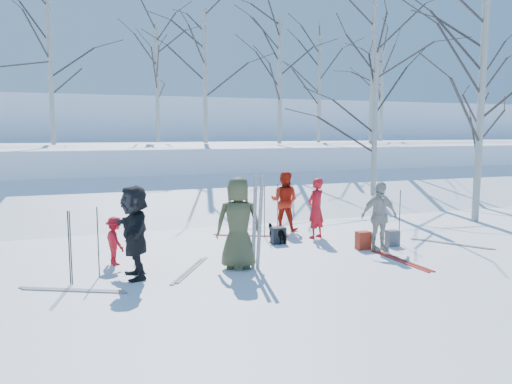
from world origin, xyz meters
name	(u,v)px	position (x,y,z in m)	size (l,w,h in m)	color
ground	(280,260)	(0.00, 0.00, 0.00)	(120.00, 120.00, 0.00)	white
snow_ramp	(201,207)	(0.00, 7.00, 0.15)	(70.00, 9.50, 1.40)	white
snow_plateau	(155,164)	(0.00, 17.00, 1.00)	(70.00, 18.00, 2.20)	white
far_hill	(119,139)	(0.00, 38.00, 2.00)	(90.00, 30.00, 6.00)	white
skier_olive_center	(238,223)	(-1.03, -0.28, 0.92)	(0.90, 0.59, 1.85)	#43472A
skier_red_north	(316,208)	(1.74, 1.77, 0.78)	(0.57, 0.37, 1.56)	red
skier_redor_behind	(284,201)	(1.39, 3.00, 0.82)	(0.80, 0.62, 1.64)	#B5200D
skier_red_seated	(115,241)	(-3.33, 0.87, 0.50)	(0.65, 0.37, 1.00)	red
skier_cream_east	(379,216)	(2.49, 0.06, 0.80)	(0.94, 0.39, 1.60)	beige
skier_grey_west	(135,232)	(-3.05, -0.22, 0.88)	(1.62, 0.52, 1.75)	black
dog	(277,234)	(0.57, 1.54, 0.24)	(0.26, 0.57, 0.48)	black
upright_ski_left	(254,223)	(-0.76, -0.48, 0.95)	(0.07, 0.02, 1.90)	silver
upright_ski_right	(260,223)	(-0.67, -0.54, 0.95)	(0.07, 0.02, 1.90)	silver
ski_pair_a	(451,244)	(4.52, -0.04, 0.01)	(1.17, 1.72, 0.02)	silver
ski_pair_b	(72,290)	(-4.18, -0.64, 0.01)	(1.79, 1.03, 0.02)	silver
ski_pair_c	(190,270)	(-1.98, -0.11, 0.01)	(1.15, 1.73, 0.02)	silver
ski_pair_d	(401,260)	(2.39, -0.94, 0.01)	(0.26, 1.91, 0.02)	#AD2118
ski_pair_e	(251,236)	(0.25, 2.57, 0.01)	(1.79, 1.02, 0.02)	#AD2118
ski_pole_a	(382,215)	(3.12, 0.85, 0.67)	(0.02, 0.02, 1.34)	black
ski_pole_b	(400,217)	(3.32, 0.42, 0.67)	(0.02, 0.02, 1.34)	black
ski_pole_c	(235,219)	(-0.51, 1.58, 0.67)	(0.02, 0.02, 1.34)	black
ski_pole_d	(69,248)	(-4.20, -0.23, 0.67)	(0.02, 0.02, 1.34)	black
ski_pole_e	(140,223)	(-2.70, 1.79, 0.67)	(0.02, 0.02, 1.34)	black
ski_pole_f	(278,209)	(1.04, 2.65, 0.67)	(0.02, 0.02, 1.34)	black
ski_pole_g	(265,212)	(0.54, 2.33, 0.67)	(0.02, 0.02, 1.34)	black
ski_pole_h	(98,242)	(-3.69, 0.10, 0.67)	(0.02, 0.02, 1.34)	black
ski_pole_i	(71,248)	(-4.17, -0.27, 0.67)	(0.02, 0.02, 1.34)	black
backpack_red	(363,240)	(2.21, 0.27, 0.21)	(0.32, 0.22, 0.42)	#9D2A18
backpack_grey	(392,238)	(3.06, 0.31, 0.19)	(0.30, 0.20, 0.38)	#4E5055
backpack_dark	(278,235)	(0.59, 1.51, 0.20)	(0.34, 0.24, 0.40)	black
birch_plateau_b	(373,53)	(9.57, 11.31, 6.42)	(6.51, 6.51, 8.44)	silver
birch_plateau_c	(280,82)	(4.66, 11.09, 4.90)	(4.38, 4.38, 5.40)	silver
birch_plateau_d	(205,77)	(1.66, 12.61, 5.16)	(4.75, 4.75, 5.92)	silver
birch_plateau_e	(319,90)	(7.30, 12.41, 4.74)	(4.15, 4.15, 5.07)	silver
birch_plateau_f	(50,73)	(-4.76, 12.25, 5.05)	(4.59, 4.59, 5.70)	silver
birch_plateau_g	(382,94)	(12.10, 14.22, 4.76)	(4.18, 4.18, 5.12)	silver
birch_plateau_i	(157,84)	(0.10, 16.26, 5.13)	(4.71, 4.71, 5.87)	silver
birch_edge_b	(481,107)	(7.44, 2.24, 3.45)	(5.43, 5.43, 6.90)	silver
birch_edge_c	(478,139)	(9.86, 4.76, 2.45)	(4.03, 4.03, 4.91)	silver
birch_edge_e	(375,129)	(6.04, 5.69, 2.83)	(4.57, 4.57, 5.67)	silver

